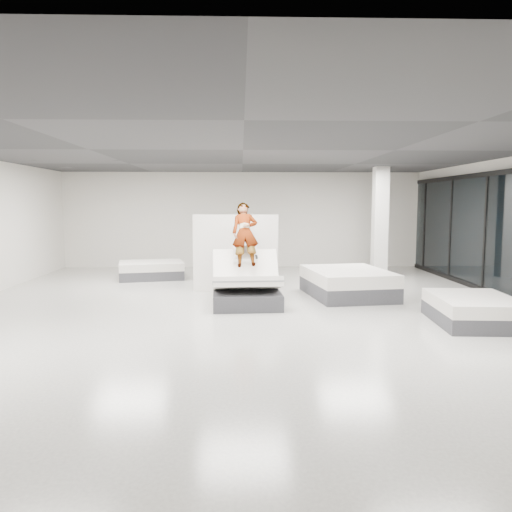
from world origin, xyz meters
name	(u,v)px	position (x,y,z in m)	size (l,w,h in m)	color
room	(243,232)	(0.00, 0.00, 1.60)	(14.00, 14.04, 3.20)	beige
hero_bed	(246,287)	(0.06, 0.61, 0.37)	(1.50, 1.94, 1.23)	#3A3A3F
person	(245,247)	(0.04, 0.94, 1.20)	(0.57, 0.38, 1.58)	slate
remote	(256,257)	(0.28, 0.60, 1.03)	(0.05, 0.14, 0.03)	black
divider_panel	(236,253)	(-0.18, 2.24, 0.94)	(2.08, 0.09, 1.89)	white
flat_bed_right_far	(347,283)	(2.43, 1.50, 0.31)	(2.00, 2.49, 0.62)	#3A3A3F
flat_bed_right_near	(474,310)	(4.13, -1.23, 0.25)	(1.49, 1.91, 0.50)	#3A3A3F
flat_bed_left_far	(151,270)	(-2.64, 4.41, 0.24)	(2.02, 1.68, 0.49)	#3A3A3F
column	(380,223)	(4.00, 4.50, 1.60)	(0.40, 0.40, 3.20)	silver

